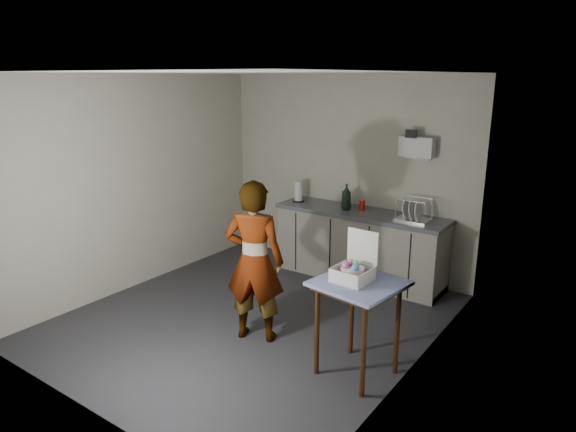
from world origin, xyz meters
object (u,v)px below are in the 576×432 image
Objects in this scene: soap_bottle at (346,197)px; dark_bottle at (344,200)px; paper_towel at (299,192)px; side_table at (359,294)px; bakery_box at (354,270)px; standing_man at (254,262)px; kitchen_counter at (359,247)px; dish_rack at (413,215)px; soda_can at (362,206)px.

soap_bottle reaches higher than dark_bottle.
soap_bottle is 0.75m from paper_towel.
soap_bottle reaches higher than side_table.
bakery_box reaches higher than side_table.
dark_bottle is at bearing 131.06° from side_table.
standing_man reaches higher than dark_bottle.
standing_man is 3.89× the size of bakery_box.
paper_towel is (-0.95, -0.02, 0.62)m from kitchen_counter.
bakery_box is at bearing -82.16° from dish_rack.
standing_man reaches higher than soap_bottle.
bakery_box is at bearing 158.81° from standing_man.
kitchen_counter is at bearing 125.91° from side_table.
dish_rack is at bearing 108.21° from side_table.
side_table is at bearing 158.70° from standing_man.
side_table is 0.21m from bakery_box.
standing_man is 7.29× the size of dark_bottle.
bakery_box reaches higher than kitchen_counter.
standing_man reaches higher than paper_towel.
soap_bottle is (-0.08, 1.97, 0.26)m from standing_man.
bakery_box reaches higher than dark_bottle.
soap_bottle is 1.19× the size of paper_towel.
side_table is 2.81m from paper_towel.
standing_man is at bearing -171.17° from side_table.
soda_can is at bearing 20.84° from soap_bottle.
standing_man is at bearing -93.33° from kitchen_counter.
soda_can is 0.34× the size of dish_rack.
dish_rack is (0.70, -0.02, 0.54)m from kitchen_counter.
kitchen_counter is at bearing 9.60° from soap_bottle.
kitchen_counter is 10.03× the size of dark_bottle.
dark_bottle is at bearing 178.02° from dish_rack.
standing_man reaches higher than soda_can.
soap_bottle reaches higher than soda_can.
kitchen_counter is 2.28m from side_table.
bakery_box is at bearing -46.00° from paper_towel.
standing_man is 4.25× the size of dish_rack.
paper_towel is at bearing -178.90° from kitchen_counter.
paper_towel reaches higher than dark_bottle.
standing_man is at bearing -176.55° from bakery_box.
dark_bottle is (-0.24, -0.03, 0.05)m from soda_can.
dark_bottle is 0.58× the size of dish_rack.
side_table is at bearing -58.15° from soap_bottle.
soda_can reaches higher than side_table.
side_table is 6.70× the size of soda_can.
dish_rack is at bearing 0.88° from soap_bottle.
dish_rack is at bearing -4.83° from soda_can.
side_table is 2.10× the size of bakery_box.
dish_rack is (-0.33, 1.98, 0.21)m from side_table.
side_table is 3.12× the size of paper_towel.
side_table is at bearing -80.52° from dish_rack.
dish_rack reaches higher than dark_bottle.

